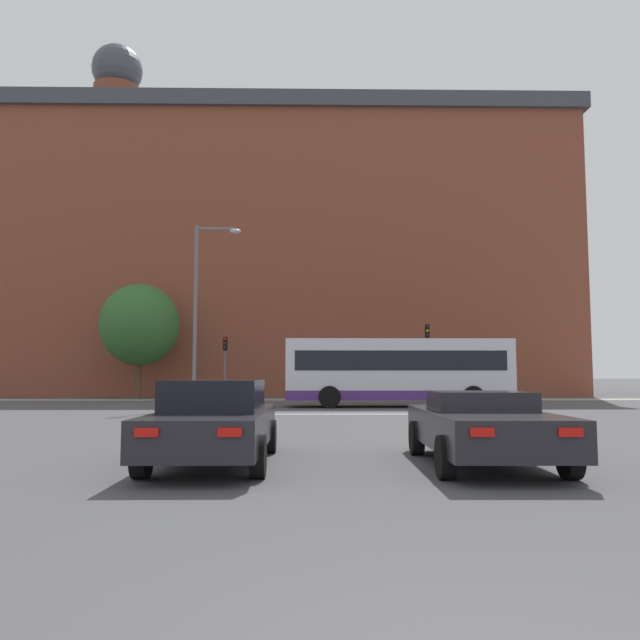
% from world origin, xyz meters
% --- Properties ---
extents(stop_line_strip, '(9.21, 0.30, 0.01)m').
position_xyz_m(stop_line_strip, '(0.00, 21.20, 0.00)').
color(stop_line_strip, silver).
rests_on(stop_line_strip, ground_plane).
extents(far_pavement, '(70.23, 2.50, 0.01)m').
position_xyz_m(far_pavement, '(0.00, 34.66, 0.01)').
color(far_pavement, gray).
rests_on(far_pavement, ground_plane).
extents(brick_civic_building, '(44.02, 16.36, 28.45)m').
position_xyz_m(brick_civic_building, '(-3.56, 46.66, 10.69)').
color(brick_civic_building, brown).
rests_on(brick_civic_building, ground_plane).
extents(car_saloon_left, '(1.93, 4.85, 1.43)m').
position_xyz_m(car_saloon_left, '(-2.46, 8.01, 0.73)').
color(car_saloon_left, '#232328').
rests_on(car_saloon_left, ground_plane).
extents(car_roadster_right, '(2.09, 4.52, 1.23)m').
position_xyz_m(car_roadster_right, '(2.06, 7.78, 0.65)').
color(car_roadster_right, '#232328').
rests_on(car_roadster_right, ground_plane).
extents(bus_crossing_lead, '(10.43, 2.66, 3.13)m').
position_xyz_m(bus_crossing_lead, '(3.27, 26.48, 1.68)').
color(bus_crossing_lead, silver).
rests_on(bus_crossing_lead, ground_plane).
extents(traffic_light_far_right, '(0.26, 0.31, 4.49)m').
position_xyz_m(traffic_light_far_right, '(6.19, 34.32, 3.00)').
color(traffic_light_far_right, slate).
rests_on(traffic_light_far_right, ground_plane).
extents(traffic_light_far_left, '(0.26, 0.31, 3.73)m').
position_xyz_m(traffic_light_far_left, '(-5.88, 34.37, 2.53)').
color(traffic_light_far_left, slate).
rests_on(traffic_light_far_left, ground_plane).
extents(street_lamp_junction, '(2.04, 0.36, 8.11)m').
position_xyz_m(street_lamp_junction, '(-5.58, 24.58, 4.88)').
color(street_lamp_junction, slate).
rests_on(street_lamp_junction, ground_plane).
extents(pedestrian_waiting, '(0.45, 0.35, 1.69)m').
position_xyz_m(pedestrian_waiting, '(9.12, 35.40, 0.99)').
color(pedestrian_waiting, brown).
rests_on(pedestrian_waiting, ground_plane).
extents(pedestrian_walking_east, '(0.29, 0.43, 1.74)m').
position_xyz_m(pedestrian_walking_east, '(9.16, 34.56, 1.03)').
color(pedestrian_walking_east, black).
rests_on(pedestrian_walking_east, ground_plane).
extents(tree_by_building, '(4.82, 4.82, 7.11)m').
position_xyz_m(tree_by_building, '(-11.39, 35.87, 4.57)').
color(tree_by_building, '#4C3823').
rests_on(tree_by_building, ground_plane).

